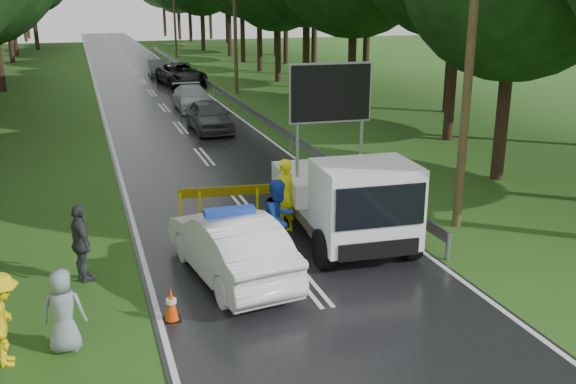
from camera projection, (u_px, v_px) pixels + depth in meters
name	position (u px, v px, depth m)	size (l,w,h in m)	color
ground	(304.00, 279.00, 14.51)	(160.00, 160.00, 0.00)	#294E16
road	(152.00, 93.00, 41.77)	(7.00, 140.00, 0.02)	black
guardrail	(209.00, 83.00, 42.40)	(0.12, 60.06, 0.70)	gray
utility_pole_near	(471.00, 40.00, 16.36)	(1.40, 0.24, 10.00)	#493321
utility_pole_mid	(235.00, 13.00, 39.99)	(1.40, 0.24, 10.00)	#493321
utility_pole_far	(174.00, 6.00, 63.62)	(1.40, 0.24, 10.00)	#493321
police_sedan	(230.00, 246.00, 14.41)	(2.26, 4.75, 1.66)	white
work_truck	(346.00, 197.00, 16.47)	(2.76, 5.67, 4.41)	gray
barrier	(229.00, 196.00, 17.66)	(2.73, 0.35, 1.13)	#D9CB0B
officer	(284.00, 197.00, 17.04)	(0.75, 0.49, 2.06)	#F8FC0D
civilian	(279.00, 218.00, 15.55)	(0.95, 0.74, 1.95)	#1A3FAF
bystander_left	(3.00, 319.00, 10.98)	(1.10, 0.63, 1.70)	yellow
bystander_mid	(81.00, 243.00, 14.22)	(1.05, 0.44, 1.79)	#383B3F
bystander_right	(63.00, 311.00, 11.42)	(0.77, 0.50, 1.57)	gray
queue_car_first	(209.00, 116.00, 29.98)	(1.72, 4.27, 1.46)	#3B3D43
queue_car_second	(193.00, 98.00, 35.53)	(1.86, 4.57, 1.33)	#AEB0B6
queue_car_third	(181.00, 74.00, 44.98)	(2.59, 5.62, 1.56)	black
queue_car_fourth	(158.00, 68.00, 50.20)	(1.37, 3.92, 1.29)	#45464D
cone_near_left	(171.00, 305.00, 12.58)	(0.34, 0.34, 0.72)	black
cone_center	(263.00, 272.00, 14.14)	(0.30, 0.30, 0.64)	black
cone_far	(281.00, 229.00, 16.76)	(0.31, 0.31, 0.65)	black
cone_left_mid	(202.00, 256.00, 14.87)	(0.36, 0.36, 0.76)	black
cone_right	(410.00, 228.00, 16.80)	(0.32, 0.32, 0.67)	black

